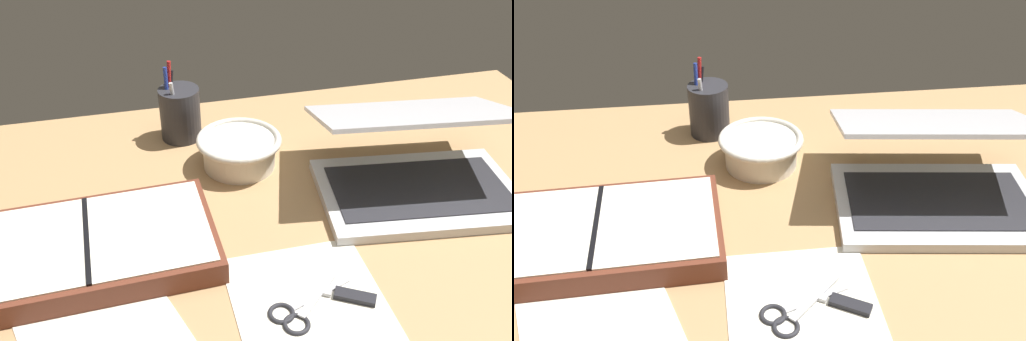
# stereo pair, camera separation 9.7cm
# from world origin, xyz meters

# --- Properties ---
(desk_top) EXTENTS (1.40, 1.00, 0.02)m
(desk_top) POSITION_xyz_m (0.00, 0.00, 0.01)
(desk_top) COLOR tan
(desk_top) RESTS_ON ground
(laptop) EXTENTS (0.39, 0.35, 0.17)m
(laptop) POSITION_xyz_m (0.24, 0.07, 0.07)
(laptop) COLOR silver
(laptop) RESTS_ON desk_top
(bowl) EXTENTS (0.16, 0.16, 0.06)m
(bowl) POSITION_xyz_m (-0.05, 0.22, 0.06)
(bowl) COLOR silver
(bowl) RESTS_ON desk_top
(pen_cup) EXTENTS (0.08, 0.08, 0.16)m
(pen_cup) POSITION_xyz_m (-0.14, 0.36, 0.08)
(pen_cup) COLOR #28282D
(pen_cup) RESTS_ON desk_top
(planner) EXTENTS (0.40, 0.24, 0.04)m
(planner) POSITION_xyz_m (-0.33, 0.02, 0.04)
(planner) COLOR brown
(planner) RESTS_ON desk_top
(scissors) EXTENTS (0.14, 0.11, 0.01)m
(scissors) POSITION_xyz_m (-0.05, -0.17, 0.02)
(scissors) COLOR #B7B7BC
(scissors) RESTS_ON desk_top
(paper_sheet_front) EXTENTS (0.22, 0.28, 0.00)m
(paper_sheet_front) POSITION_xyz_m (-0.03, -0.17, 0.02)
(paper_sheet_front) COLOR silver
(paper_sheet_front) RESTS_ON desk_top
(paper_sheet_beside_planner) EXTENTS (0.27, 0.31, 0.00)m
(paper_sheet_beside_planner) POSITION_xyz_m (-0.32, -0.14, 0.02)
(paper_sheet_beside_planner) COLOR silver
(paper_sheet_beside_planner) RESTS_ON desk_top
(usb_drive) EXTENTS (0.07, 0.05, 0.01)m
(usb_drive) POSITION_xyz_m (0.03, -0.16, 0.02)
(usb_drive) COLOR black
(usb_drive) RESTS_ON desk_top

